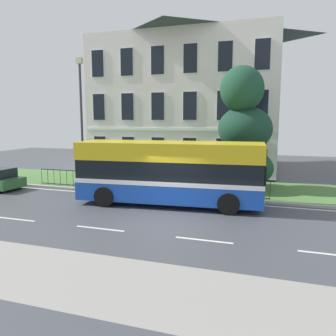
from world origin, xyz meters
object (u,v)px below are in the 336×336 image
object	(u,v)px
georgian_townhouse	(192,95)
litter_bin	(179,183)
street_lamp_post	(81,114)
single_decker_bus	(170,172)
evergreen_tree	(242,138)

from	to	relation	value
georgian_townhouse	litter_bin	bearing A→B (deg)	-79.72
street_lamp_post	litter_bin	size ratio (longest dim) A/B	7.17
georgian_townhouse	single_decker_bus	distance (m)	13.88
evergreen_tree	single_decker_bus	xyz separation A→B (m)	(-2.95, -4.36, -1.45)
evergreen_tree	georgian_townhouse	bearing A→B (deg)	120.71
single_decker_bus	litter_bin	bearing A→B (deg)	90.70
evergreen_tree	litter_bin	distance (m)	4.51
evergreen_tree	single_decker_bus	size ratio (longest dim) A/B	0.77
georgian_townhouse	street_lamp_post	size ratio (longest dim) A/B	1.89
single_decker_bus	street_lamp_post	distance (m)	7.75
litter_bin	single_decker_bus	bearing A→B (deg)	-84.83
georgian_townhouse	street_lamp_post	xyz separation A→B (m)	(-4.45, -10.06, -1.68)
evergreen_tree	street_lamp_post	distance (m)	9.77
evergreen_tree	street_lamp_post	xyz separation A→B (m)	(-9.55, -1.47, 1.40)
street_lamp_post	litter_bin	bearing A→B (deg)	-6.28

